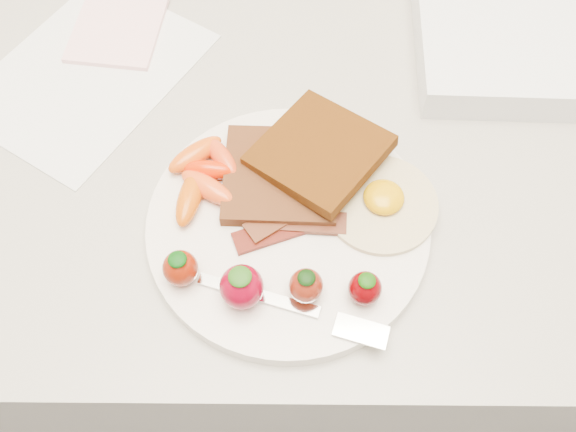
{
  "coord_description": "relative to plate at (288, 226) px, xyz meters",
  "views": [
    {
      "loc": [
        -0.01,
        1.28,
        1.45
      ],
      "look_at": [
        -0.01,
        1.57,
        0.93
      ],
      "focal_mm": 40.0,
      "sensor_mm": 36.0,
      "label": 1
    }
  ],
  "objects": [
    {
      "name": "fork",
      "position": [
        0.02,
        -0.09,
        0.01
      ],
      "size": [
        0.17,
        0.07,
        0.0
      ],
      "color": "silver",
      "rests_on": "plate"
    },
    {
      "name": "baby_carrots",
      "position": [
        -0.08,
        0.05,
        0.02
      ],
      "size": [
        0.08,
        0.11,
        0.02
      ],
      "color": "red",
      "rests_on": "plate"
    },
    {
      "name": "strawberries",
      "position": [
        -0.02,
        -0.07,
        0.03
      ],
      "size": [
        0.19,
        0.05,
        0.05
      ],
      "color": "maroon",
      "rests_on": "plate"
    },
    {
      "name": "plate",
      "position": [
        0.0,
        0.0,
        0.0
      ],
      "size": [
        0.27,
        0.27,
        0.02
      ],
      "primitive_type": "cylinder",
      "color": "silver",
      "rests_on": "counter"
    },
    {
      "name": "notepad",
      "position": [
        -0.2,
        0.28,
        -0.0
      ],
      "size": [
        0.12,
        0.15,
        0.01
      ],
      "primitive_type": "cube",
      "rotation": [
        0.0,
        0.0,
        -0.12
      ],
      "color": "#FBBDC2",
      "rests_on": "paper_sheet"
    },
    {
      "name": "appliance",
      "position": [
        0.28,
        0.24,
        0.01
      ],
      "size": [
        0.28,
        0.23,
        0.04
      ],
      "primitive_type": "cube",
      "rotation": [
        0.0,
        0.0,
        -0.03
      ],
      "color": "silver",
      "rests_on": "counter"
    },
    {
      "name": "counter",
      "position": [
        0.01,
        0.13,
        -0.46
      ],
      "size": [
        2.0,
        0.6,
        0.9
      ],
      "primitive_type": "cube",
      "color": "gray",
      "rests_on": "ground"
    },
    {
      "name": "bacon_strips",
      "position": [
        0.0,
        -0.0,
        0.01
      ],
      "size": [
        0.11,
        0.08,
        0.01
      ],
      "color": "#4B0C05",
      "rests_on": "plate"
    },
    {
      "name": "fried_egg",
      "position": [
        0.09,
        0.02,
        0.01
      ],
      "size": [
        0.13,
        0.13,
        0.02
      ],
      "color": "silver",
      "rests_on": "plate"
    },
    {
      "name": "toast_lower",
      "position": [
        -0.01,
        0.05,
        0.02
      ],
      "size": [
        0.11,
        0.11,
        0.01
      ],
      "primitive_type": "cube",
      "rotation": [
        0.0,
        0.0,
        -0.03
      ],
      "color": "#331C0C",
      "rests_on": "plate"
    },
    {
      "name": "paper_sheet",
      "position": [
        -0.23,
        0.2,
        -0.01
      ],
      "size": [
        0.29,
        0.31,
        0.0
      ],
      "primitive_type": "cube",
      "rotation": [
        0.0,
        0.0,
        -0.56
      ],
      "color": "silver",
      "rests_on": "counter"
    },
    {
      "name": "toast_upper",
      "position": [
        0.03,
        0.07,
        0.03
      ],
      "size": [
        0.15,
        0.15,
        0.03
      ],
      "primitive_type": "cube",
      "rotation": [
        0.0,
        -0.1,
        -0.66
      ],
      "color": "black",
      "rests_on": "toast_lower"
    }
  ]
}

